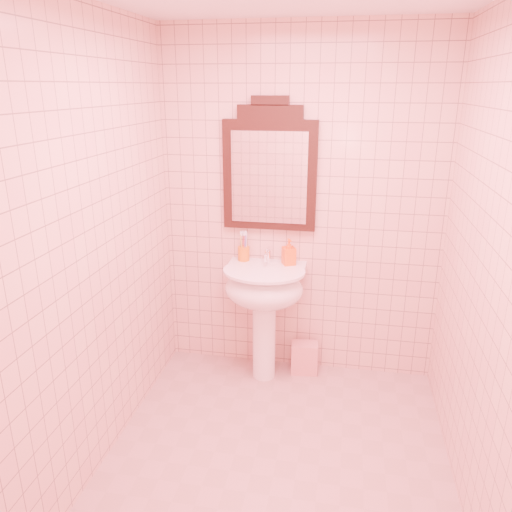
% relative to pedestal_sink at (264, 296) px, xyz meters
% --- Properties ---
extents(floor, '(2.20, 2.20, 0.00)m').
position_rel_pedestal_sink_xyz_m(floor, '(0.22, -0.87, -0.66)').
color(floor, tan).
rests_on(floor, ground).
extents(back_wall, '(2.00, 0.02, 2.50)m').
position_rel_pedestal_sink_xyz_m(back_wall, '(0.22, 0.23, 0.59)').
color(back_wall, beige).
rests_on(back_wall, floor).
extents(pedestal_sink, '(0.58, 0.58, 0.86)m').
position_rel_pedestal_sink_xyz_m(pedestal_sink, '(0.00, 0.00, 0.00)').
color(pedestal_sink, white).
rests_on(pedestal_sink, floor).
extents(faucet, '(0.04, 0.16, 0.11)m').
position_rel_pedestal_sink_xyz_m(faucet, '(0.00, 0.14, 0.26)').
color(faucet, white).
rests_on(faucet, pedestal_sink).
extents(mirror, '(0.66, 0.06, 0.92)m').
position_rel_pedestal_sink_xyz_m(mirror, '(0.00, 0.20, 0.87)').
color(mirror, black).
rests_on(mirror, back_wall).
extents(toothbrush_cup, '(0.09, 0.09, 0.20)m').
position_rel_pedestal_sink_xyz_m(toothbrush_cup, '(-0.18, 0.16, 0.26)').
color(toothbrush_cup, orange).
rests_on(toothbrush_cup, pedestal_sink).
extents(soap_dispenser, '(0.12, 0.12, 0.19)m').
position_rel_pedestal_sink_xyz_m(soap_dispenser, '(0.16, 0.14, 0.30)').
color(soap_dispenser, '#E95813').
rests_on(soap_dispenser, pedestal_sink).
extents(towel, '(0.21, 0.15, 0.24)m').
position_rel_pedestal_sink_xyz_m(towel, '(0.29, 0.12, -0.54)').
color(towel, pink).
rests_on(towel, floor).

